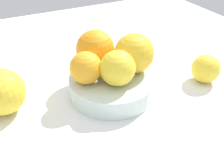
% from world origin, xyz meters
% --- Properties ---
extents(ground_plane, '(1.10, 1.10, 0.02)m').
position_xyz_m(ground_plane, '(0.00, 0.00, -0.01)').
color(ground_plane, white).
extents(fruit_bowl, '(0.17, 0.17, 0.04)m').
position_xyz_m(fruit_bowl, '(0.00, 0.00, 0.02)').
color(fruit_bowl, silver).
rests_on(fruit_bowl, ground_plane).
extents(orange_in_bowl_0, '(0.08, 0.08, 0.08)m').
position_xyz_m(orange_in_bowl_0, '(-0.01, 0.06, 0.08)').
color(orange_in_bowl_0, orange).
rests_on(orange_in_bowl_0, fruit_bowl).
extents(orange_in_bowl_1, '(0.07, 0.07, 0.07)m').
position_xyz_m(orange_in_bowl_1, '(-0.00, -0.02, 0.07)').
color(orange_in_bowl_1, yellow).
rests_on(orange_in_bowl_1, fruit_bowl).
extents(orange_in_bowl_2, '(0.06, 0.06, 0.06)m').
position_xyz_m(orange_in_bowl_2, '(-0.05, 0.01, 0.07)').
color(orange_in_bowl_2, '#F9A823').
rests_on(orange_in_bowl_2, fruit_bowl).
extents(orange_in_bowl_3, '(0.08, 0.08, 0.08)m').
position_xyz_m(orange_in_bowl_3, '(0.05, 0.01, 0.08)').
color(orange_in_bowl_3, yellow).
rests_on(orange_in_bowl_3, fruit_bowl).
extents(orange_loose_0, '(0.09, 0.09, 0.09)m').
position_xyz_m(orange_loose_0, '(-0.20, 0.04, 0.04)').
color(orange_loose_0, yellow).
rests_on(orange_loose_0, ground_plane).
extents(orange_loose_1, '(0.06, 0.06, 0.06)m').
position_xyz_m(orange_loose_1, '(0.20, -0.05, 0.03)').
color(orange_loose_1, yellow).
rests_on(orange_loose_1, ground_plane).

